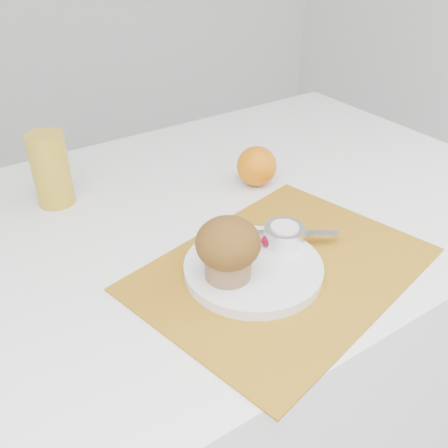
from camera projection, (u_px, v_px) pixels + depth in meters
table at (224, 345)px, 1.15m from camera, size 1.20×0.80×0.75m
placemat at (283, 269)px, 0.78m from camera, size 0.50×0.41×0.00m
plate at (253, 268)px, 0.76m from camera, size 0.24×0.24×0.02m
ramekin at (284, 235)px, 0.80m from camera, size 0.08×0.08×0.03m
cream at (285, 228)px, 0.79m from camera, size 0.05×0.05×0.01m
raspberry_near at (242, 236)px, 0.80m from camera, size 0.02×0.02×0.02m
raspberry_far at (268, 241)px, 0.79m from camera, size 0.02×0.02×0.02m
butter_knife at (283, 233)px, 0.82m from camera, size 0.16×0.12×0.00m
orange at (257, 166)px, 0.99m from camera, size 0.08×0.08×0.08m
juice_glass at (51, 170)px, 0.91m from camera, size 0.07×0.07×0.14m
muffin at (228, 248)px, 0.71m from camera, size 0.09×0.09×0.09m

